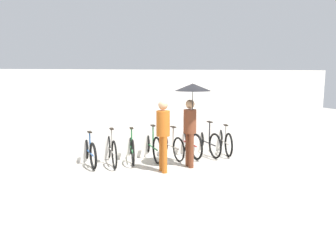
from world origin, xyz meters
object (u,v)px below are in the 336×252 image
at_px(parked_bicycle_1, 111,149).
at_px(pedestrian_leading, 163,130).
at_px(parked_bicycle_2, 131,147).
at_px(parked_bicycle_7, 224,141).
at_px(parked_bicycle_3, 151,145).
at_px(parked_bicycle_5, 189,143).
at_px(parked_bicycle_6, 206,141).
at_px(parked_bicycle_4, 170,145).
at_px(pedestrian_center, 192,104).
at_px(parked_bicycle_0, 89,151).

relative_size(parked_bicycle_1, pedestrian_leading, 1.03).
height_order(parked_bicycle_2, parked_bicycle_7, parked_bicycle_7).
relative_size(parked_bicycle_1, parked_bicycle_3, 0.99).
distance_m(parked_bicycle_5, parked_bicycle_6, 0.56).
bearing_deg(pedestrian_leading, parked_bicycle_7, -153.62).
height_order(parked_bicycle_1, parked_bicycle_2, parked_bicycle_2).
height_order(parked_bicycle_7, pedestrian_leading, pedestrian_leading).
bearing_deg(parked_bicycle_3, parked_bicycle_4, -91.58).
xyz_separation_m(parked_bicycle_1, pedestrian_center, (1.81, -1.11, 1.22)).
distance_m(parked_bicycle_2, pedestrian_center, 2.12).
bearing_deg(parked_bicycle_6, parked_bicycle_1, 90.76).
relative_size(parked_bicycle_0, parked_bicycle_3, 0.92).
relative_size(parked_bicycle_7, pedestrian_center, 0.79).
xyz_separation_m(parked_bicycle_0, pedestrian_center, (2.38, -1.18, 1.25)).
distance_m(parked_bicycle_2, parked_bicycle_3, 0.56).
bearing_deg(parked_bicycle_4, parked_bicycle_0, 84.48).
distance_m(parked_bicycle_6, parked_bicycle_7, 0.56).
bearing_deg(parked_bicycle_1, parked_bicycle_0, 84.32).
distance_m(parked_bicycle_3, parked_bicycle_7, 2.25).
bearing_deg(parked_bicycle_3, parked_bicycle_0, 89.96).
height_order(parked_bicycle_0, parked_bicycle_4, parked_bicycle_4).
xyz_separation_m(parked_bicycle_4, parked_bicycle_6, (1.13, 0.00, 0.02)).
xyz_separation_m(parked_bicycle_1, parked_bicycle_6, (2.81, 0.07, 0.00)).
height_order(parked_bicycle_0, pedestrian_center, pedestrian_center).
xyz_separation_m(parked_bicycle_2, parked_bicycle_3, (0.56, -0.00, 0.01)).
bearing_deg(parked_bicycle_5, parked_bicycle_7, -93.43).
xyz_separation_m(parked_bicycle_3, parked_bicycle_7, (2.25, -0.03, -0.01)).
bearing_deg(parked_bicycle_1, parked_bicycle_6, -87.37).
relative_size(parked_bicycle_2, parked_bicycle_6, 0.97).
bearing_deg(parked_bicycle_6, pedestrian_center, 139.11).
relative_size(parked_bicycle_2, pedestrian_center, 0.83).
height_order(parked_bicycle_3, parked_bicycle_7, parked_bicycle_7).
relative_size(parked_bicycle_5, pedestrian_center, 0.81).
bearing_deg(parked_bicycle_1, parked_bicycle_4, -86.60).
relative_size(parked_bicycle_6, pedestrian_center, 0.85).
height_order(parked_bicycle_6, pedestrian_center, pedestrian_center).
relative_size(parked_bicycle_3, parked_bicycle_5, 1.06).
relative_size(parked_bicycle_0, pedestrian_leading, 0.96).
bearing_deg(pedestrian_leading, pedestrian_center, -174.42).
xyz_separation_m(parked_bicycle_3, pedestrian_center, (0.69, -1.18, 1.22)).
distance_m(parked_bicycle_1, parked_bicycle_6, 2.81).
xyz_separation_m(parked_bicycle_3, pedestrian_leading, (-0.08, -1.28, 0.64)).
bearing_deg(parked_bicycle_5, parked_bicycle_6, -91.91).
height_order(parked_bicycle_1, parked_bicycle_4, parked_bicycle_4).
xyz_separation_m(parked_bicycle_1, parked_bicycle_7, (3.38, 0.04, -0.01)).
height_order(parked_bicycle_5, parked_bicycle_6, parked_bicycle_6).
bearing_deg(parked_bicycle_5, parked_bicycle_1, 89.24).
distance_m(parked_bicycle_5, pedestrian_center, 1.75).
bearing_deg(parked_bicycle_4, pedestrian_center, -179.11).
bearing_deg(parked_bicycle_6, parked_bicycle_5, 89.84).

